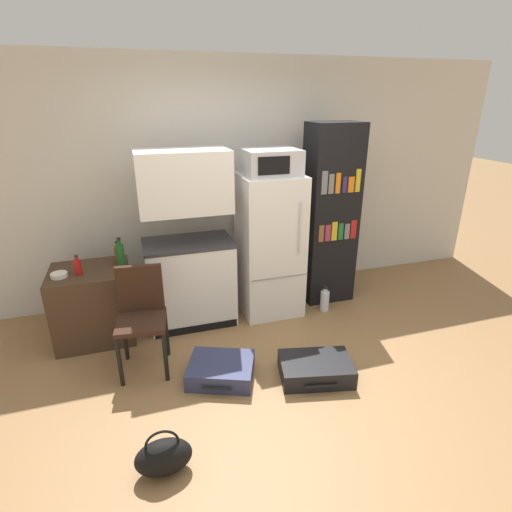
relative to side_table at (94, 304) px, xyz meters
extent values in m
plane|color=olive|center=(1.54, -1.30, -0.36)|extent=(24.00, 24.00, 0.00)
cube|color=beige|center=(1.74, 0.70, 0.96)|extent=(6.40, 0.10, 2.65)
cube|color=#422D1E|center=(0.00, 0.00, 0.00)|extent=(0.71, 0.60, 0.72)
cube|color=white|center=(0.95, 0.04, 0.07)|extent=(0.87, 0.53, 0.86)
cube|color=#333338|center=(0.95, 0.04, 0.51)|extent=(0.88, 0.54, 0.03)
cube|color=white|center=(0.95, 0.04, 1.13)|extent=(0.87, 0.45, 0.58)
cube|color=black|center=(0.95, -0.23, -0.32)|extent=(0.83, 0.01, 0.08)
cube|color=white|center=(1.81, 0.02, 0.39)|extent=(0.63, 0.57, 1.51)
cube|color=gray|center=(1.81, -0.28, 0.15)|extent=(0.60, 0.01, 0.01)
cylinder|color=silver|center=(2.01, -0.29, 0.67)|extent=(0.02, 0.02, 0.53)
cube|color=#B7B7BC|center=(1.81, 0.02, 1.27)|extent=(0.54, 0.43, 0.25)
cube|color=black|center=(1.76, -0.20, 1.27)|extent=(0.31, 0.01, 0.17)
cube|color=black|center=(2.55, 0.11, 0.64)|extent=(0.55, 0.38, 1.99)
cube|color=brown|center=(2.35, -0.09, 0.51)|extent=(0.06, 0.01, 0.18)
cube|color=#A33351|center=(2.43, -0.09, 0.51)|extent=(0.06, 0.01, 0.18)
cube|color=gold|center=(2.51, -0.09, 0.52)|extent=(0.06, 0.01, 0.21)
cube|color=#1E7033|center=(2.59, -0.09, 0.51)|extent=(0.06, 0.01, 0.18)
cube|color=slate|center=(2.66, -0.09, 0.50)|extent=(0.06, 0.01, 0.17)
cube|color=red|center=(2.74, -0.09, 0.52)|extent=(0.07, 0.01, 0.21)
cube|color=slate|center=(2.35, -0.09, 1.05)|extent=(0.06, 0.01, 0.24)
cube|color=slate|center=(2.43, -0.09, 1.04)|extent=(0.06, 0.01, 0.20)
cube|color=orange|center=(2.51, -0.09, 1.04)|extent=(0.05, 0.01, 0.21)
cube|color=#332856|center=(2.59, -0.09, 1.02)|extent=(0.05, 0.01, 0.17)
cube|color=orange|center=(2.66, -0.09, 1.02)|extent=(0.07, 0.01, 0.16)
cube|color=gold|center=(2.74, -0.09, 1.05)|extent=(0.05, 0.01, 0.24)
cylinder|color=#1E6028|center=(0.31, 0.02, 0.47)|extent=(0.07, 0.07, 0.22)
cylinder|color=#1E6028|center=(0.31, 0.02, 0.60)|extent=(0.03, 0.03, 0.04)
cylinder|color=black|center=(0.31, 0.02, 0.63)|extent=(0.04, 0.04, 0.02)
cylinder|color=#AD1914|center=(-0.07, -0.08, 0.43)|extent=(0.06, 0.06, 0.15)
cylinder|color=#AD1914|center=(-0.07, -0.08, 0.52)|extent=(0.03, 0.03, 0.03)
cylinder|color=black|center=(-0.07, -0.08, 0.54)|extent=(0.03, 0.03, 0.01)
cylinder|color=brown|center=(0.29, 0.16, 0.44)|extent=(0.08, 0.08, 0.16)
cylinder|color=brown|center=(0.29, 0.16, 0.53)|extent=(0.04, 0.04, 0.03)
cylinder|color=black|center=(0.29, 0.16, 0.55)|extent=(0.04, 0.04, 0.02)
cylinder|color=silver|center=(-0.23, -0.09, 0.38)|extent=(0.14, 0.14, 0.04)
cylinder|color=black|center=(0.23, -0.84, -0.13)|extent=(0.04, 0.04, 0.45)
cylinder|color=black|center=(0.59, -0.89, -0.13)|extent=(0.04, 0.04, 0.45)
cylinder|color=black|center=(0.27, -0.48, -0.13)|extent=(0.04, 0.04, 0.45)
cylinder|color=black|center=(0.63, -0.53, -0.13)|extent=(0.04, 0.04, 0.45)
cube|color=#331E14|center=(0.43, -0.68, 0.12)|extent=(0.45, 0.45, 0.04)
cube|color=#331E14|center=(0.45, -0.50, 0.34)|extent=(0.38, 0.10, 0.42)
cube|color=black|center=(1.80, -1.22, -0.28)|extent=(0.67, 0.52, 0.16)
cylinder|color=black|center=(1.75, -1.44, -0.28)|extent=(0.27, 0.08, 0.02)
cube|color=navy|center=(1.03, -0.99, -0.28)|extent=(0.66, 0.59, 0.16)
cylinder|color=black|center=(0.94, -1.21, -0.28)|extent=(0.23, 0.11, 0.02)
ellipsoid|color=black|center=(0.48, -1.78, -0.24)|extent=(0.36, 0.20, 0.24)
torus|color=black|center=(0.48, -1.78, -0.13)|extent=(0.21, 0.02, 0.21)
cylinder|color=silver|center=(2.39, -0.21, -0.25)|extent=(0.10, 0.10, 0.23)
cylinder|color=silver|center=(2.39, -0.21, -0.11)|extent=(0.04, 0.04, 0.04)
cylinder|color=black|center=(2.39, -0.21, -0.08)|extent=(0.05, 0.05, 0.02)
camera|label=1|loc=(0.48, -3.73, 1.86)|focal=28.00mm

